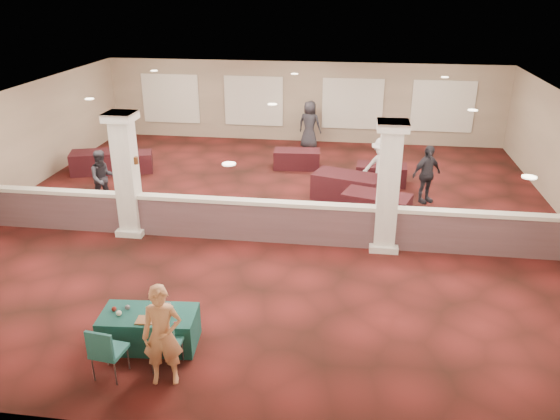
# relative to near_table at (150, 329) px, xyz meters

# --- Properties ---
(ground) EXTENTS (16.00, 16.00, 0.00)m
(ground) POSITION_rel_near_table_xyz_m (1.34, 6.03, -0.33)
(ground) COLOR #4F1513
(ground) RESTS_ON ground
(wall_back) EXTENTS (16.00, 0.04, 3.20)m
(wall_back) POSITION_rel_near_table_xyz_m (1.34, 14.03, 1.27)
(wall_back) COLOR #87745D
(wall_back) RESTS_ON ground
(wall_front) EXTENTS (16.00, 0.04, 3.20)m
(wall_front) POSITION_rel_near_table_xyz_m (1.34, -1.97, 1.27)
(wall_front) COLOR #87745D
(wall_front) RESTS_ON ground
(ceiling) EXTENTS (16.00, 16.00, 0.02)m
(ceiling) POSITION_rel_near_table_xyz_m (1.34, 6.03, 2.87)
(ceiling) COLOR white
(ceiling) RESTS_ON wall_back
(partition_wall) EXTENTS (15.60, 0.28, 1.10)m
(partition_wall) POSITION_rel_near_table_xyz_m (1.34, 4.53, 0.24)
(partition_wall) COLOR brown
(partition_wall) RESTS_ON ground
(column_left) EXTENTS (0.72, 0.72, 3.20)m
(column_left) POSITION_rel_near_table_xyz_m (-2.16, 4.53, 1.31)
(column_left) COLOR white
(column_left) RESTS_ON ground
(column_right) EXTENTS (0.72, 0.72, 3.20)m
(column_right) POSITION_rel_near_table_xyz_m (4.34, 4.53, 1.31)
(column_right) COLOR white
(column_right) RESTS_ON ground
(sconce_left) EXTENTS (0.12, 0.12, 0.18)m
(sconce_left) POSITION_rel_near_table_xyz_m (-2.44, 4.53, 1.67)
(sconce_left) COLOR brown
(sconce_left) RESTS_ON column_left
(sconce_right) EXTENTS (0.12, 0.12, 0.18)m
(sconce_right) POSITION_rel_near_table_xyz_m (-1.88, 4.53, 1.67)
(sconce_right) COLOR brown
(sconce_right) RESTS_ON column_left
(near_table) EXTENTS (1.76, 0.99, 0.65)m
(near_table) POSITION_rel_near_table_xyz_m (0.00, 0.00, 0.00)
(near_table) COLOR #103C36
(near_table) RESTS_ON ground
(conf_chair_main) EXTENTS (0.50, 0.50, 0.98)m
(conf_chair_main) POSITION_rel_near_table_xyz_m (0.53, -0.68, 0.25)
(conf_chair_main) COLOR #1F5A59
(conf_chair_main) RESTS_ON ground
(conf_chair_side) EXTENTS (0.55, 0.56, 0.99)m
(conf_chair_side) POSITION_rel_near_table_xyz_m (-0.36, -0.99, 0.26)
(conf_chair_side) COLOR #1F5A59
(conf_chair_side) RESTS_ON ground
(woman) EXTENTS (0.71, 0.55, 1.78)m
(woman) POSITION_rel_near_table_xyz_m (0.61, -0.91, 0.57)
(woman) COLOR tan
(woman) RESTS_ON ground
(far_table_front_left) EXTENTS (2.04, 1.44, 0.75)m
(far_table_front_left) POSITION_rel_near_table_xyz_m (-5.16, 9.03, 0.05)
(far_table_front_left) COLOR black
(far_table_front_left) RESTS_ON ground
(far_table_front_center) EXTENTS (2.18, 1.53, 0.80)m
(far_table_front_center) POSITION_rel_near_table_xyz_m (3.34, 7.66, 0.07)
(far_table_front_center) COLOR black
(far_table_front_center) RESTS_ON ground
(far_table_front_right) EXTENTS (2.00, 1.41, 0.73)m
(far_table_front_right) POSITION_rel_near_table_xyz_m (4.19, 6.33, 0.04)
(far_table_front_right) COLOR black
(far_table_front_right) RESTS_ON ground
(far_table_back_left) EXTENTS (1.84, 1.32, 0.67)m
(far_table_back_left) POSITION_rel_near_table_xyz_m (-4.22, 9.23, 0.01)
(far_table_back_left) COLOR black
(far_table_back_left) RESTS_ON ground
(far_table_back_center) EXTENTS (1.64, 0.90, 0.65)m
(far_table_back_center) POSITION_rel_near_table_xyz_m (1.52, 10.46, -0.00)
(far_table_back_center) COLOR black
(far_table_back_center) RESTS_ON ground
(far_table_back_right) EXTENTS (1.63, 0.87, 0.65)m
(far_table_back_right) POSITION_rel_near_table_xyz_m (4.41, 9.23, -0.00)
(far_table_back_right) COLOR black
(far_table_back_right) RESTS_ON ground
(attendee_a) EXTENTS (0.91, 0.85, 1.68)m
(attendee_a) POSITION_rel_near_table_xyz_m (-3.67, 6.23, 0.51)
(attendee_a) COLOR black
(attendee_a) RESTS_ON ground
(attendee_b) EXTENTS (1.32, 0.96, 1.88)m
(attendee_b) POSITION_rel_near_table_xyz_m (4.34, 7.94, 0.62)
(attendee_b) COLOR silver
(attendee_b) RESTS_ON ground
(attendee_c) EXTENTS (1.12, 1.00, 1.75)m
(attendee_c) POSITION_rel_near_table_xyz_m (5.65, 7.80, 0.55)
(attendee_c) COLOR black
(attendee_c) RESTS_ON ground
(attendee_d) EXTENTS (1.02, 0.74, 1.87)m
(attendee_d) POSITION_rel_near_table_xyz_m (1.73, 13.03, 0.61)
(attendee_d) COLOR black
(attendee_d) RESTS_ON ground
(laptop_base) EXTENTS (0.31, 0.23, 0.02)m
(laptop_base) POSITION_rel_near_table_xyz_m (0.27, -0.02, 0.33)
(laptop_base) COLOR silver
(laptop_base) RESTS_ON near_table
(laptop_screen) EXTENTS (0.30, 0.03, 0.20)m
(laptop_screen) POSITION_rel_near_table_xyz_m (0.26, 0.08, 0.44)
(laptop_screen) COLOR silver
(laptop_screen) RESTS_ON near_table
(screen_glow) EXTENTS (0.27, 0.03, 0.17)m
(screen_glow) POSITION_rel_near_table_xyz_m (0.26, 0.07, 0.43)
(screen_glow) COLOR #ADB4CF
(screen_glow) RESTS_ON near_table
(knitting) EXTENTS (0.38, 0.30, 0.03)m
(knitting) POSITION_rel_near_table_xyz_m (0.06, -0.22, 0.34)
(knitting) COLOR #BD621E
(knitting) RESTS_ON near_table
(yarn_cream) EXTENTS (0.10, 0.10, 0.10)m
(yarn_cream) POSITION_rel_near_table_xyz_m (-0.48, -0.13, 0.38)
(yarn_cream) COLOR #F1E4C6
(yarn_cream) RESTS_ON near_table
(yarn_red) EXTENTS (0.09, 0.09, 0.09)m
(yarn_red) POSITION_rel_near_table_xyz_m (-0.63, -0.01, 0.37)
(yarn_red) COLOR maroon
(yarn_red) RESTS_ON near_table
(yarn_grey) EXTENTS (0.09, 0.09, 0.09)m
(yarn_grey) POSITION_rel_near_table_xyz_m (-0.41, 0.07, 0.37)
(yarn_grey) COLOR #4E4D53
(yarn_grey) RESTS_ON near_table
(scissors) EXTENTS (0.11, 0.04, 0.01)m
(scissors) POSITION_rel_near_table_xyz_m (0.60, -0.20, 0.33)
(scissors) COLOR red
(scissors) RESTS_ON near_table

